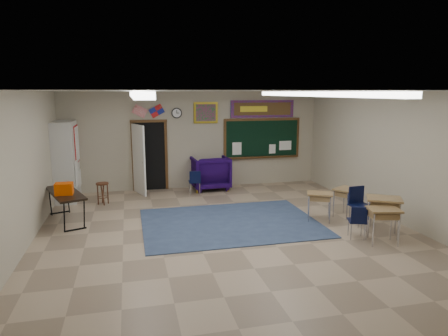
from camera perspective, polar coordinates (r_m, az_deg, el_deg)
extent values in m
plane|color=tan|center=(8.54, 0.93, -9.62)|extent=(9.00, 9.00, 0.00)
cube|color=#A79E88|center=(12.50, -4.20, 3.98)|extent=(8.00, 0.04, 3.00)
cube|color=#A79E88|center=(4.10, 17.15, -10.92)|extent=(8.00, 0.04, 3.00)
cube|color=#A79E88|center=(8.14, -27.45, -0.91)|extent=(0.04, 9.00, 3.00)
cube|color=#A79E88|center=(9.92, 23.96, 1.28)|extent=(0.04, 9.00, 3.00)
cube|color=silver|center=(8.01, 0.99, 10.94)|extent=(8.00, 9.00, 0.04)
cube|color=#374A6A|center=(9.32, 0.89, -7.79)|extent=(4.00, 3.00, 0.02)
cube|color=black|center=(12.41, -10.56, 1.67)|extent=(0.95, 0.04, 2.10)
cube|color=white|center=(11.96, -12.09, 1.18)|extent=(0.35, 0.86, 2.05)
cube|color=#503116|center=(13.01, 5.45, 4.23)|extent=(2.55, 0.05, 1.30)
cube|color=black|center=(12.99, 5.47, 4.22)|extent=(2.40, 0.03, 1.15)
cube|color=#503116|center=(13.04, 5.49, 1.58)|extent=(2.40, 0.12, 0.04)
cube|color=#A1110D|center=(12.94, 5.53, 8.41)|extent=(2.10, 0.04, 0.55)
cube|color=brown|center=(12.92, 5.54, 8.41)|extent=(1.90, 0.03, 0.40)
cube|color=olive|center=(12.46, -2.63, 7.90)|extent=(0.75, 0.05, 0.65)
cube|color=#A51466|center=(12.45, -2.62, 7.90)|extent=(0.62, 0.03, 0.52)
cylinder|color=black|center=(12.32, -6.78, 7.80)|extent=(0.32, 0.05, 0.32)
cylinder|color=white|center=(12.31, -6.77, 7.80)|extent=(0.26, 0.02, 0.26)
cube|color=#BBBBB6|center=(11.88, -21.64, 0.93)|extent=(0.55, 1.25, 2.20)
imported|color=#160537|center=(12.39, -2.05, -0.66)|extent=(1.16, 1.19, 1.04)
cube|color=#9C7648|center=(9.54, 13.52, -3.57)|extent=(0.69, 0.62, 0.04)
cube|color=brown|center=(9.56, 13.49, -4.12)|extent=(0.60, 0.53, 0.11)
cube|color=#9C7648|center=(10.05, 17.08, -2.89)|extent=(0.73, 0.68, 0.04)
cube|color=brown|center=(10.07, 17.05, -3.43)|extent=(0.63, 0.58, 0.12)
cube|color=#9C7648|center=(8.50, 21.89, -5.53)|extent=(0.69, 0.57, 0.04)
cube|color=brown|center=(8.53, 21.84, -6.18)|extent=(0.59, 0.49, 0.12)
cube|color=#9C7648|center=(8.94, 21.91, -4.10)|extent=(0.85, 0.79, 0.05)
cube|color=brown|center=(8.97, 21.85, -4.81)|extent=(0.73, 0.67, 0.14)
cube|color=black|center=(9.95, -21.74, -3.34)|extent=(1.12, 1.80, 0.05)
cube|color=#EF4F04|center=(9.68, -21.89, -2.77)|extent=(0.38, 0.28, 0.27)
cylinder|color=#4F2917|center=(11.17, -17.00, -2.15)|extent=(0.33, 0.33, 0.04)
torus|color=#4F2917|center=(11.26, -16.90, -3.99)|extent=(0.27, 0.27, 0.02)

